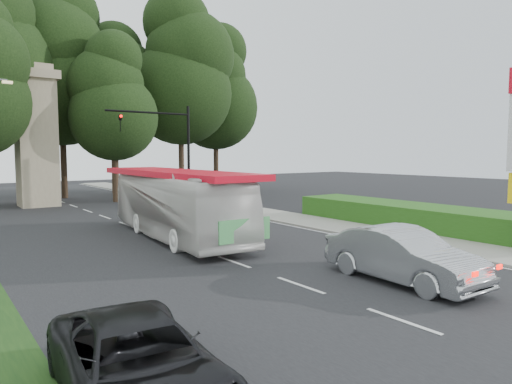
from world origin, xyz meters
TOP-DOWN VIEW (x-y plane):
  - ground at (0.00, 0.00)m, footprint 120.00×120.00m
  - road_surface at (0.00, 12.00)m, footprint 14.00×80.00m
  - sidewalk_right at (8.50, 12.00)m, footprint 3.00×80.00m
  - hedge at (11.50, 8.00)m, footprint 3.00×14.00m
  - traffic_signal_mast at (5.68, 24.00)m, footprint 6.10×0.35m
  - monument at (-2.00, 30.00)m, footprint 3.00×3.00m
  - tree_center_right at (1.00, 35.00)m, footprint 9.24×9.24m
  - tree_east_near at (6.00, 37.00)m, footprint 8.12×8.12m
  - tree_east_mid at (11.00, 33.00)m, footprint 9.52×9.52m
  - tree_far_east at (16.00, 35.00)m, footprint 8.68×8.68m
  - tree_monument_right at (3.50, 29.50)m, footprint 6.72×6.72m
  - transit_bus at (0.50, 12.92)m, footprint 3.65×11.21m
  - sedan_silver at (2.71, 2.49)m, footprint 1.96×5.04m
  - suv_charcoal at (-6.20, 0.78)m, footprint 2.64×4.90m

SIDE VIEW (x-z plane):
  - ground at x=0.00m, z-range 0.00..0.00m
  - road_surface at x=0.00m, z-range 0.00..0.02m
  - sidewalk_right at x=8.50m, z-range 0.00..0.12m
  - hedge at x=11.50m, z-range 0.00..1.20m
  - suv_charcoal at x=-6.20m, z-range 0.00..1.31m
  - sedan_silver at x=2.71m, z-range 0.00..1.64m
  - transit_bus at x=0.50m, z-range 0.00..3.07m
  - traffic_signal_mast at x=5.68m, z-range 1.07..8.27m
  - monument at x=-2.00m, z-range 0.08..10.13m
  - tree_monument_right at x=3.50m, z-range 1.41..14.61m
  - tree_east_near at x=6.00m, z-range 1.71..17.66m
  - tree_far_east at x=16.00m, z-range 1.83..18.88m
  - tree_center_right at x=1.00m, z-range 1.94..20.09m
  - tree_east_mid at x=11.00m, z-range 2.00..20.70m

